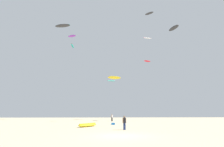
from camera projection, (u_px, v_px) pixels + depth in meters
ground_plane at (121, 136)px, 14.08m from camera, size 120.00×120.00×0.00m
person_foreground at (124, 122)px, 19.31m from camera, size 0.45×0.35×1.55m
person_midground at (112, 117)px, 39.50m from camera, size 0.52×0.37×1.65m
kite_grounded_near at (88, 125)px, 23.69m from camera, size 3.01×3.88×0.46m
cooler_box at (113, 124)px, 27.43m from camera, size 0.56×0.36×0.32m
kite_aloft_0 at (147, 38)px, 54.48m from camera, size 2.95×1.41×0.42m
kite_aloft_1 at (111, 81)px, 55.99m from camera, size 2.72×1.02×0.35m
kite_aloft_2 at (149, 13)px, 44.58m from camera, size 2.28×1.96×0.45m
kite_aloft_3 at (174, 28)px, 47.18m from camera, size 2.29×3.80×0.90m
kite_aloft_4 at (147, 61)px, 58.11m from camera, size 2.64×1.57×0.51m
kite_aloft_5 at (63, 26)px, 32.59m from camera, size 3.18×1.58×0.49m
kite_aloft_6 at (72, 46)px, 56.22m from camera, size 1.03×3.50×0.89m
kite_aloft_7 at (114, 78)px, 49.95m from camera, size 4.22×2.21×0.97m
kite_aloft_8 at (72, 36)px, 49.70m from camera, size 2.60×1.55×0.57m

